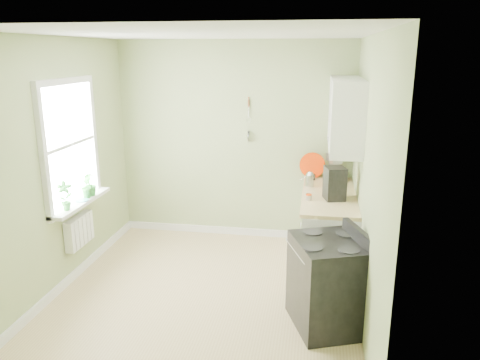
% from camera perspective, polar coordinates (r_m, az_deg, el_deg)
% --- Properties ---
extents(floor, '(3.20, 3.60, 0.02)m').
position_cam_1_polar(floor, '(5.21, -4.24, -13.97)').
color(floor, tan).
rests_on(floor, ground).
extents(ceiling, '(3.20, 3.60, 0.02)m').
position_cam_1_polar(ceiling, '(4.55, -4.95, 17.47)').
color(ceiling, white).
rests_on(ceiling, wall_back).
extents(wall_back, '(3.20, 0.02, 2.70)m').
position_cam_1_polar(wall_back, '(6.43, -0.69, 4.71)').
color(wall_back, '#A7B67C').
rests_on(wall_back, floor).
extents(wall_left, '(0.02, 3.60, 2.70)m').
position_cam_1_polar(wall_left, '(5.31, -21.68, 1.34)').
color(wall_left, '#A7B67C').
rests_on(wall_left, floor).
extents(wall_right, '(0.02, 3.60, 2.70)m').
position_cam_1_polar(wall_right, '(4.59, 15.34, -0.20)').
color(wall_right, '#A7B67C').
rests_on(wall_right, floor).
extents(base_cabinets, '(0.60, 1.60, 0.87)m').
position_cam_1_polar(base_cabinets, '(5.80, 10.71, -6.17)').
color(base_cabinets, white).
rests_on(base_cabinets, floor).
extents(countertop, '(0.64, 1.60, 0.04)m').
position_cam_1_polar(countertop, '(5.65, 10.84, -1.87)').
color(countertop, beige).
rests_on(countertop, base_cabinets).
extents(upper_cabinets, '(0.35, 1.40, 0.80)m').
position_cam_1_polar(upper_cabinets, '(5.56, 12.72, 7.88)').
color(upper_cabinets, white).
rests_on(upper_cabinets, wall_right).
extents(window, '(0.06, 1.14, 1.44)m').
position_cam_1_polar(window, '(5.51, -20.07, 4.10)').
color(window, white).
rests_on(window, wall_left).
extents(window_sill, '(0.18, 1.14, 0.04)m').
position_cam_1_polar(window_sill, '(5.64, -18.80, -2.59)').
color(window_sill, white).
rests_on(window_sill, wall_left).
extents(radiator, '(0.12, 0.50, 0.35)m').
position_cam_1_polar(radiator, '(5.72, -19.01, -5.88)').
color(radiator, white).
rests_on(radiator, wall_left).
extents(wall_utensils, '(0.02, 0.14, 0.58)m').
position_cam_1_polar(wall_utensils, '(6.33, 1.05, 6.51)').
color(wall_utensils, beige).
rests_on(wall_utensils, wall_back).
extents(stove, '(0.84, 0.87, 0.98)m').
position_cam_1_polar(stove, '(4.58, 10.69, -12.23)').
color(stove, black).
rests_on(stove, floor).
extents(stand_mixer, '(0.26, 0.34, 0.37)m').
position_cam_1_polar(stand_mixer, '(6.24, 11.34, 1.44)').
color(stand_mixer, '#B2B2B7').
rests_on(stand_mixer, countertop).
extents(kettle, '(0.18, 0.11, 0.19)m').
position_cam_1_polar(kettle, '(5.91, 8.51, 0.14)').
color(kettle, silver).
rests_on(kettle, countertop).
extents(coffee_maker, '(0.27, 0.28, 0.38)m').
position_cam_1_polar(coffee_maker, '(5.41, 11.44, -0.50)').
color(coffee_maker, black).
rests_on(coffee_maker, countertop).
extents(red_tray, '(0.35, 0.11, 0.34)m').
position_cam_1_polar(red_tray, '(6.30, 8.81, 1.79)').
color(red_tray, red).
rests_on(red_tray, countertop).
extents(jar, '(0.07, 0.07, 0.07)m').
position_cam_1_polar(jar, '(5.36, 8.38, -2.07)').
color(jar, tan).
rests_on(jar, countertop).
extents(plant_a, '(0.21, 0.20, 0.32)m').
position_cam_1_polar(plant_a, '(5.30, -20.57, -1.82)').
color(plant_a, '#2A7B2A').
rests_on(plant_a, window_sill).
extents(plant_b, '(0.18, 0.19, 0.27)m').
position_cam_1_polar(plant_b, '(5.70, -18.24, -0.73)').
color(plant_b, '#2A7B2A').
rests_on(plant_b, window_sill).
extents(plant_c, '(0.22, 0.22, 0.28)m').
position_cam_1_polar(plant_c, '(5.77, -17.87, -0.45)').
color(plant_c, '#2A7B2A').
rests_on(plant_c, window_sill).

